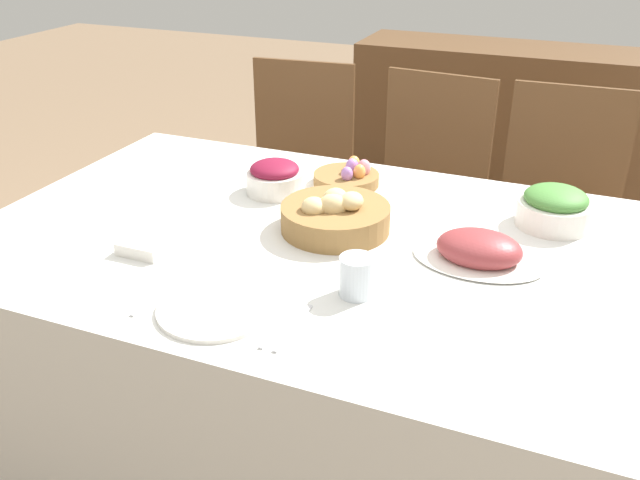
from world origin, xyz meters
The scene contains 17 objects.
ground_plane centered at (0.00, 0.00, 0.00)m, with size 12.00×12.00×0.00m, color #7F664C.
dining_table centered at (0.00, 0.00, 0.37)m, with size 1.88×1.13×0.74m.
chair_far_left centered at (-0.53, 0.91, 0.50)m, with size 0.45×0.45×0.94m.
chair_far_right centered at (0.49, 0.91, 0.50)m, with size 0.43×0.43×0.94m.
chair_far_center centered at (0.01, 0.91, 0.50)m, with size 0.46×0.46×0.94m.
sideboard centered at (0.13, 1.93, 0.44)m, with size 1.40×0.44×0.88m.
bread_basket centered at (-0.03, 0.06, 0.78)m, with size 0.29×0.29×0.12m.
egg_basket centered at (-0.10, 0.36, 0.76)m, with size 0.20×0.20×0.08m.
ham_platter centered at (0.35, 0.03, 0.76)m, with size 0.31×0.22×0.08m.
beet_salad_bowl centered at (-0.28, 0.23, 0.78)m, with size 0.17×0.17×0.10m.
green_salad_bowl centered at (0.50, 0.30, 0.79)m, with size 0.19×0.19×0.11m.
dinner_plate centered at (-0.12, -0.40, 0.74)m, with size 0.25×0.25×0.01m.
fork centered at (-0.27, -0.40, 0.74)m, with size 0.01×0.18×0.00m.
knife centered at (0.03, -0.40, 0.74)m, with size 0.01×0.18×0.00m.
spoon centered at (0.06, -0.40, 0.74)m, with size 0.01×0.18×0.00m.
drinking_cup centered at (0.13, -0.23, 0.78)m, with size 0.08×0.08×0.09m.
butter_dish centered at (-0.41, -0.25, 0.75)m, with size 0.11×0.07×0.03m.
Camera 1 is at (0.54, -1.43, 1.52)m, focal length 38.00 mm.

